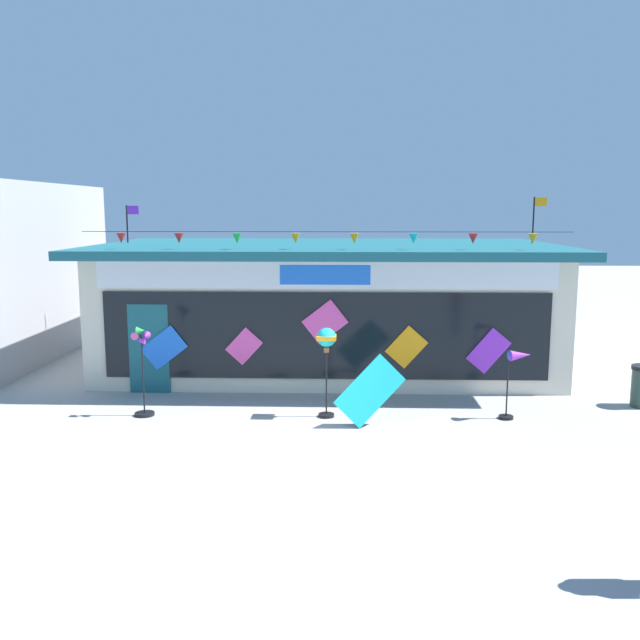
% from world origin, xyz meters
% --- Properties ---
extents(ground_plane, '(80.00, 80.00, 0.00)m').
position_xyz_m(ground_plane, '(0.00, 0.00, 0.00)').
color(ground_plane, '#9E9B99').
extents(kite_shop_building, '(11.30, 6.68, 4.38)m').
position_xyz_m(kite_shop_building, '(0.28, 6.70, 1.63)').
color(kite_shop_building, beige).
rests_on(kite_shop_building, ground_plane).
extents(wind_spinner_far_left, '(0.39, 0.39, 1.80)m').
position_xyz_m(wind_spinner_far_left, '(-3.28, 2.11, 0.98)').
color(wind_spinner_far_left, black).
rests_on(wind_spinner_far_left, ground_plane).
extents(wind_spinner_left, '(0.38, 0.38, 1.79)m').
position_xyz_m(wind_spinner_left, '(0.35, 2.17, 1.45)').
color(wind_spinner_left, black).
rests_on(wind_spinner_left, ground_plane).
extents(wind_spinner_center_left, '(0.61, 0.32, 1.38)m').
position_xyz_m(wind_spinner_center_left, '(4.05, 2.16, 1.03)').
color(wind_spinner_center_left, black).
rests_on(wind_spinner_center_left, ground_plane).
extents(display_kite_on_ground, '(1.38, 0.34, 1.38)m').
position_xyz_m(display_kite_on_ground, '(1.18, 1.59, 0.69)').
color(display_kite_on_ground, '#19B7BC').
rests_on(display_kite_on_ground, ground_plane).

